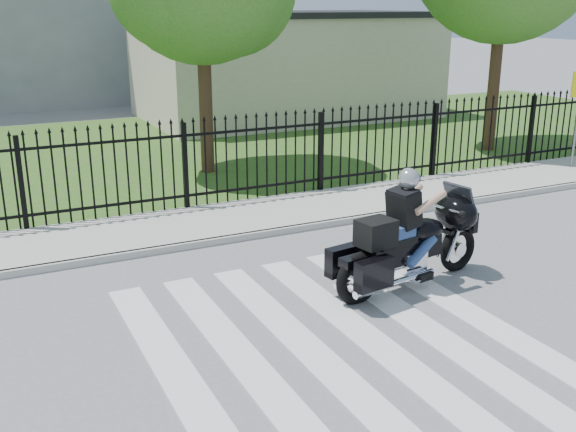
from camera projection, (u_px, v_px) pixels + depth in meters
name	position (u px, v px, depth m)	size (l,w,h in m)	color
ground	(339.00, 343.00, 8.23)	(120.00, 120.00, 0.00)	slate
crosswalk	(339.00, 343.00, 8.23)	(5.00, 5.50, 0.01)	silver
sidewalk	(204.00, 224.00, 12.50)	(40.00, 2.00, 0.12)	#ADAAA3
curb	(223.00, 240.00, 11.64)	(40.00, 0.12, 0.12)	#ADAAA3
grass_strip	(120.00, 154.00, 18.52)	(40.00, 12.00, 0.02)	#2D521C
iron_fence	(185.00, 168.00, 13.10)	(26.00, 0.04, 1.80)	black
building_low	(286.00, 68.00, 24.34)	(10.00, 6.00, 3.50)	beige
building_low_roof	(286.00, 14.00, 23.78)	(10.20, 6.20, 0.20)	black
motorcycle_rider	(408.00, 238.00, 9.68)	(2.75, 1.17, 1.83)	black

